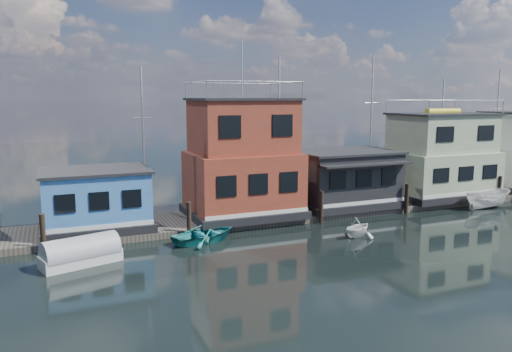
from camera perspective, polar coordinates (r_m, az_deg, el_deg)
name	(u,v)px	position (r m, az deg, el deg)	size (l,w,h in m)	color
ground	(475,257)	(29.06, 23.70, -8.43)	(160.00, 160.00, 0.00)	black
dock	(349,207)	(37.94, 10.57, -3.49)	(48.00, 5.00, 0.40)	#595147
houseboat_blue	(96,200)	(31.63, -17.83, -2.58)	(6.40, 4.90, 3.66)	black
houseboat_red	(243,161)	(33.41, -1.55, 1.77)	(7.40, 5.90, 11.86)	black
houseboat_dark	(344,178)	(37.24, 10.04, -0.23)	(7.40, 6.10, 4.06)	black
houseboat_green	(440,157)	(42.60, 20.33, 2.04)	(8.40, 5.90, 7.03)	black
pilings	(368,203)	(35.31, 12.63, -3.00)	(42.28, 0.28, 2.20)	#2D2116
background_masts	(359,129)	(44.77, 11.69, 5.31)	(36.40, 0.16, 12.00)	silver
motorboat	(488,199)	(41.29, 24.97, -2.40)	(1.45, 3.86, 1.49)	white
dinghy_white	(357,227)	(30.70, 11.52, -5.72)	(2.00, 2.32, 1.22)	white
dinghy_teal	(205,234)	(29.44, -5.82, -6.62)	(2.88, 4.04, 0.84)	teal
tarp_runabout	(81,253)	(26.79, -19.39, -8.33)	(4.10, 2.55, 1.56)	silver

